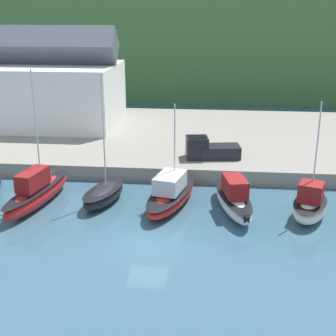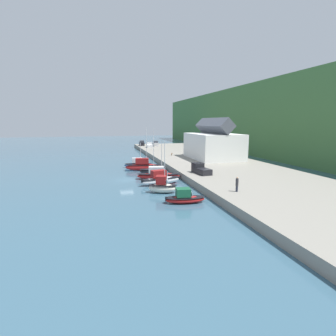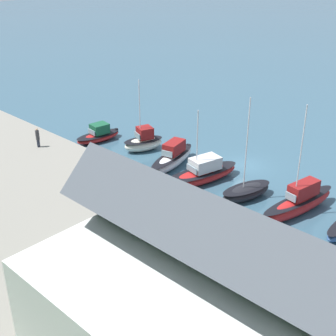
% 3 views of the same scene
% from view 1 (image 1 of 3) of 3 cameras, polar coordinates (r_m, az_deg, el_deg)
% --- Properties ---
extents(ground_plane, '(320.00, 320.00, 0.00)m').
position_cam_1_polar(ground_plane, '(29.73, -2.54, -9.01)').
color(ground_plane, '#385B70').
extents(hillside_backdrop, '(240.00, 73.18, 23.38)m').
position_cam_1_polar(hillside_backdrop, '(105.84, 3.74, 17.85)').
color(hillside_backdrop, '#42703D').
rests_on(hillside_backdrop, ground_plane).
extents(quay_promenade, '(132.27, 23.74, 1.28)m').
position_cam_1_polar(quay_promenade, '(50.11, 1.02, 3.66)').
color(quay_promenade, gray).
rests_on(quay_promenade, ground_plane).
extents(harbor_clubhouse, '(16.58, 11.30, 10.82)m').
position_cam_1_polar(harbor_clubhouse, '(54.84, -14.83, 9.24)').
color(harbor_clubhouse, white).
rests_on(harbor_clubhouse, quay_promenade).
extents(moored_boat_1, '(3.18, 8.80, 9.95)m').
position_cam_1_polar(moored_boat_1, '(35.74, -15.69, -2.84)').
color(moored_boat_1, red).
rests_on(moored_boat_1, ground_plane).
extents(moored_boat_2, '(3.27, 5.62, 9.66)m').
position_cam_1_polar(moored_boat_2, '(35.31, -7.82, -3.19)').
color(moored_boat_2, black).
rests_on(moored_boat_2, ground_plane).
extents(moored_boat_3, '(4.33, 8.76, 7.47)m').
position_cam_1_polar(moored_boat_3, '(34.64, 0.42, -3.09)').
color(moored_boat_3, red).
rests_on(moored_boat_3, ground_plane).
extents(moored_boat_4, '(3.48, 7.74, 2.65)m').
position_cam_1_polar(moored_boat_4, '(33.93, 7.95, -3.67)').
color(moored_boat_4, silver).
rests_on(moored_boat_4, ground_plane).
extents(moored_boat_5, '(3.59, 5.03, 8.17)m').
position_cam_1_polar(moored_boat_5, '(33.79, 16.91, -4.37)').
color(moored_boat_5, white).
rests_on(moored_boat_5, ground_plane).
extents(pickup_truck_0, '(4.95, 2.60, 1.90)m').
position_cam_1_polar(pickup_truck_0, '(41.41, 4.89, 2.35)').
color(pickup_truck_0, black).
rests_on(pickup_truck_0, quay_promenade).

